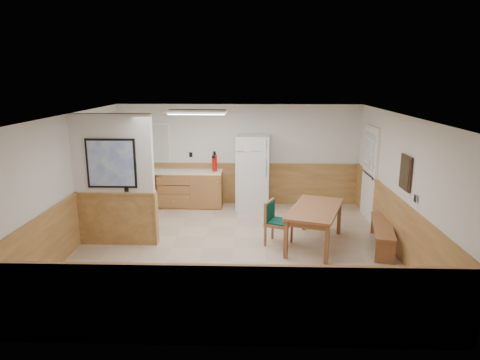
{
  "coord_description": "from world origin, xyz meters",
  "views": [
    {
      "loc": [
        0.34,
        -7.52,
        3.15
      ],
      "look_at": [
        0.11,
        0.4,
        1.23
      ],
      "focal_mm": 32.0,
      "sensor_mm": 36.0,
      "label": 1
    }
  ],
  "objects_px": {
    "dining_chair": "(275,219)",
    "dining_table": "(315,213)",
    "dining_bench": "(382,230)",
    "soap_bottle": "(148,166)",
    "refrigerator": "(253,172)",
    "fire_extinguisher": "(215,163)"
  },
  "relations": [
    {
      "from": "dining_bench",
      "to": "soap_bottle",
      "type": "relative_size",
      "value": 7.08
    },
    {
      "from": "refrigerator",
      "to": "dining_chair",
      "type": "distance_m",
      "value": 2.42
    },
    {
      "from": "refrigerator",
      "to": "dining_table",
      "type": "height_order",
      "value": "refrigerator"
    },
    {
      "from": "refrigerator",
      "to": "fire_extinguisher",
      "type": "xyz_separation_m",
      "value": [
        -0.93,
        0.04,
        0.22
      ]
    },
    {
      "from": "dining_bench",
      "to": "soap_bottle",
      "type": "bearing_deg",
      "value": 165.18
    },
    {
      "from": "dining_chair",
      "to": "dining_table",
      "type": "bearing_deg",
      "value": 17.99
    },
    {
      "from": "dining_table",
      "to": "dining_chair",
      "type": "bearing_deg",
      "value": -166.26
    },
    {
      "from": "dining_bench",
      "to": "refrigerator",
      "type": "bearing_deg",
      "value": 146.8
    },
    {
      "from": "dining_bench",
      "to": "fire_extinguisher",
      "type": "xyz_separation_m",
      "value": [
        -3.38,
        2.52,
        0.77
      ]
    },
    {
      "from": "fire_extinguisher",
      "to": "soap_bottle",
      "type": "distance_m",
      "value": 1.66
    },
    {
      "from": "dining_table",
      "to": "dining_chair",
      "type": "height_order",
      "value": "dining_chair"
    },
    {
      "from": "fire_extinguisher",
      "to": "soap_bottle",
      "type": "height_order",
      "value": "fire_extinguisher"
    },
    {
      "from": "dining_table",
      "to": "refrigerator",
      "type": "bearing_deg",
      "value": 134.71
    },
    {
      "from": "dining_chair",
      "to": "fire_extinguisher",
      "type": "relative_size",
      "value": 1.73
    },
    {
      "from": "dining_chair",
      "to": "fire_extinguisher",
      "type": "xyz_separation_m",
      "value": [
        -1.35,
        2.39,
        0.62
      ]
    },
    {
      "from": "fire_extinguisher",
      "to": "soap_bottle",
      "type": "bearing_deg",
      "value": 157.68
    },
    {
      "from": "dining_bench",
      "to": "dining_table",
      "type": "bearing_deg",
      "value": -170.71
    },
    {
      "from": "dining_table",
      "to": "dining_bench",
      "type": "relative_size",
      "value": 1.14
    },
    {
      "from": "fire_extinguisher",
      "to": "soap_bottle",
      "type": "relative_size",
      "value": 2.13
    },
    {
      "from": "refrigerator",
      "to": "soap_bottle",
      "type": "height_order",
      "value": "refrigerator"
    },
    {
      "from": "refrigerator",
      "to": "fire_extinguisher",
      "type": "relative_size",
      "value": 3.65
    },
    {
      "from": "dining_table",
      "to": "fire_extinguisher",
      "type": "distance_m",
      "value": 3.27
    }
  ]
}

